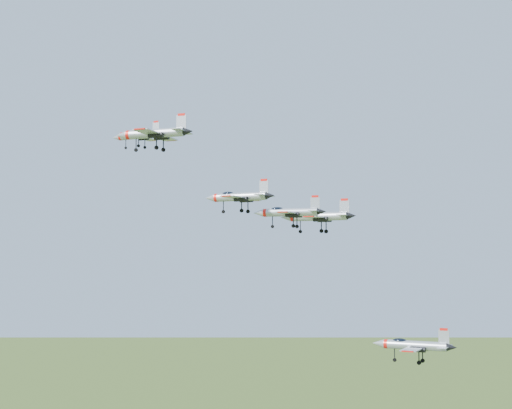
% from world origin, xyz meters
% --- Properties ---
extents(jet_lead, '(12.25, 10.16, 3.27)m').
position_xyz_m(jet_lead, '(-28.21, 10.92, 136.10)').
color(jet_lead, '#A1A7AD').
extents(jet_left_high, '(13.32, 11.07, 3.56)m').
position_xyz_m(jet_left_high, '(-2.38, 0.16, 122.33)').
color(jet_left_high, '#A1A7AD').
extents(jet_right_high, '(12.28, 10.11, 3.29)m').
position_xyz_m(jet_right_high, '(-6.81, -22.16, 129.80)').
color(jet_right_high, '#A1A7AD').
extents(jet_left_low, '(13.49, 11.17, 3.60)m').
position_xyz_m(jet_left_low, '(10.43, 3.55, 118.91)').
color(jet_left_low, '#A1A7AD').
extents(jet_right_low, '(11.40, 9.37, 3.05)m').
position_xyz_m(jet_right_low, '(9.88, -10.55, 118.78)').
color(jet_right_low, '#A1A7AD').
extents(jet_trail, '(13.36, 11.10, 3.57)m').
position_xyz_m(jet_trail, '(26.23, 1.89, 98.38)').
color(jet_trail, '#A1A7AD').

